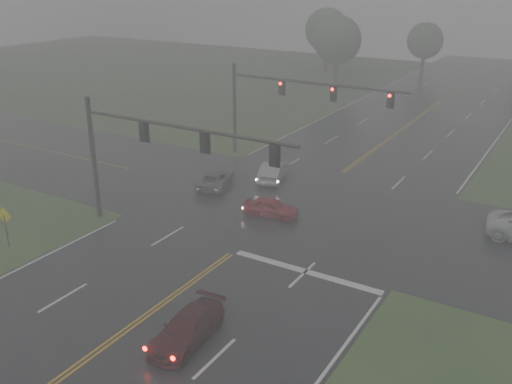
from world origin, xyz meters
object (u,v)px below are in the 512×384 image
Objects in this scene: sedan_silver at (273,180)px; signal_gantry_far at (284,96)px; sedan_red at (271,217)px; signal_gantry_near at (146,145)px; car_grey at (215,187)px; sedan_maroon at (188,341)px.

sedan_silver is 0.29× the size of signal_gantry_far.
sedan_red is 0.25× the size of signal_gantry_near.
car_grey is 0.30× the size of signal_gantry_near.
signal_gantry_far is at bearing 13.32° from sedan_red.
sedan_silver reaches higher than sedan_red.
car_grey is 9.98m from signal_gantry_near.
sedan_silver is at bearing -151.18° from car_grey.
signal_gantry_near reaches higher than sedan_maroon.
sedan_maroon is 0.98× the size of sedan_silver.
signal_gantry_near reaches higher than sedan_red.
sedan_silver is 0.31× the size of signal_gantry_near.
sedan_maroon is 0.30× the size of signal_gantry_near.
sedan_silver is (-6.62, 19.31, 0.00)m from sedan_maroon.
signal_gantry_near is at bearing -91.02° from signal_gantry_far.
sedan_maroon is 0.29× the size of signal_gantry_far.
signal_gantry_near is (1.09, -8.25, 5.51)m from car_grey.
car_grey is (-6.19, 2.62, 0.00)m from sedan_red.
sedan_red reaches higher than car_grey.
sedan_silver is 13.00m from signal_gantry_near.
sedan_red is 0.24× the size of signal_gantry_far.
sedan_red is 9.39m from signal_gantry_near.
sedan_maroon is 1.00× the size of car_grey.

